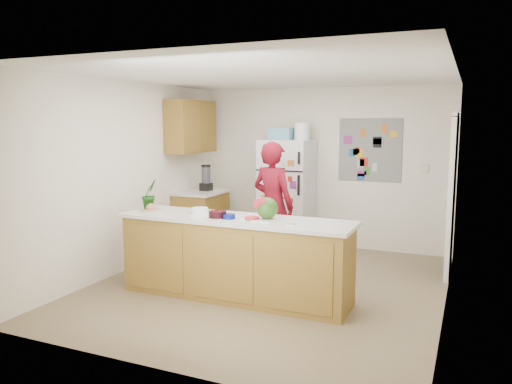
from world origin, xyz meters
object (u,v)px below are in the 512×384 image
at_px(watermelon, 267,208).
at_px(cherry_bowl, 218,214).
at_px(person, 273,206).
at_px(refrigerator, 287,194).

height_order(watermelon, cherry_bowl, watermelon).
relative_size(watermelon, cherry_bowl, 1.18).
bearing_deg(person, watermelon, 124.06).
relative_size(refrigerator, cherry_bowl, 8.55).
height_order(refrigerator, person, person).
bearing_deg(person, cherry_bowl, 99.15).
distance_m(refrigerator, cherry_bowl, 2.46).
xyz_separation_m(watermelon, cherry_bowl, (-0.56, -0.09, -0.09)).
bearing_deg(cherry_bowl, person, 83.85).
bearing_deg(cherry_bowl, watermelon, 9.34).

